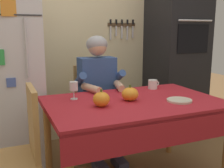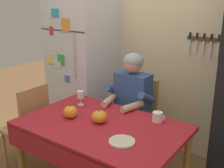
{
  "view_description": "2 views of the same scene",
  "coord_description": "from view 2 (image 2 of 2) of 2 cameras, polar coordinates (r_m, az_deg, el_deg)",
  "views": [
    {
      "loc": [
        -0.98,
        -1.77,
        1.3
      ],
      "look_at": [
        -0.15,
        0.21,
        0.87
      ],
      "focal_mm": 43.11,
      "sensor_mm": 36.0,
      "label": 1
    },
    {
      "loc": [
        1.35,
        -1.63,
        1.79
      ],
      "look_at": [
        -0.03,
        0.29,
        1.04
      ],
      "focal_mm": 44.88,
      "sensor_mm": 36.0,
      "label": 2
    }
  ],
  "objects": [
    {
      "name": "chair_behind_person",
      "position": [
        3.15,
        5.31,
        -6.51
      ],
      "size": [
        0.4,
        0.4,
        0.93
      ],
      "color": "tan",
      "rests_on": "ground"
    },
    {
      "name": "serving_tray",
      "position": [
        2.14,
        2.04,
        -11.64
      ],
      "size": [
        0.2,
        0.2,
        0.02
      ],
      "primitive_type": "cylinder",
      "color": "beige",
      "rests_on": "dining_table"
    },
    {
      "name": "pumpkin_large",
      "position": [
        2.55,
        -8.46,
        -5.63
      ],
      "size": [
        0.13,
        0.13,
        0.13
      ],
      "color": "orange",
      "rests_on": "dining_table"
    },
    {
      "name": "wine_glass",
      "position": [
        2.81,
        -6.44,
        -2.3
      ],
      "size": [
        0.07,
        0.07,
        0.15
      ],
      "color": "white",
      "rests_on": "dining_table"
    },
    {
      "name": "dining_table",
      "position": [
        2.45,
        -2.47,
        -10.05
      ],
      "size": [
        1.4,
        0.9,
        0.74
      ],
      "color": "#9E6B33",
      "rests_on": "ground"
    },
    {
      "name": "coffee_mug",
      "position": [
        2.48,
        9.27,
        -6.65
      ],
      "size": [
        0.12,
        0.09,
        0.09
      ],
      "color": "white",
      "rests_on": "dining_table"
    },
    {
      "name": "pumpkin_medium",
      "position": [
        2.43,
        -2.59,
        -6.68
      ],
      "size": [
        0.14,
        0.14,
        0.13
      ],
      "color": "orange",
      "rests_on": "dining_table"
    },
    {
      "name": "refrigerator",
      "position": [
        3.57,
        -5.84,
        3.01
      ],
      "size": [
        0.68,
        0.71,
        1.8
      ],
      "color": "silver",
      "rests_on": "ground"
    },
    {
      "name": "chair_left_side",
      "position": [
        3.07,
        -16.43,
        -7.82
      ],
      "size": [
        0.4,
        0.4,
        0.93
      ],
      "color": "tan",
      "rests_on": "ground"
    },
    {
      "name": "back_wall_assembly",
      "position": [
        3.28,
        12.05,
        8.57
      ],
      "size": [
        3.7,
        0.13,
        2.6
      ],
      "color": "beige",
      "rests_on": "ground"
    },
    {
      "name": "seated_person",
      "position": [
        2.91,
        3.54,
        -3.7
      ],
      "size": [
        0.47,
        0.55,
        1.25
      ],
      "color": "#38384C",
      "rests_on": "ground"
    }
  ]
}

